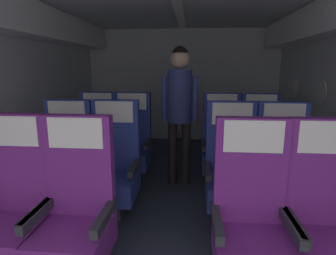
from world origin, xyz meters
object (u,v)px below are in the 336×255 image
at_px(seat_c_left_window, 98,144).
at_px(seat_c_right_window, 221,147).
at_px(seat_a_right_aisle, 325,227).
at_px(seat_c_left_aisle, 132,145).
at_px(seat_c_right_aisle, 260,149).
at_px(seat_b_left_window, 67,168).
at_px(seat_b_right_aisle, 282,175).
at_px(seat_b_right_window, 230,173).
at_px(flight_attendant, 180,101).
at_px(seat_a_left_window, 13,213).
at_px(seat_a_right_window, 251,225).
at_px(seat_a_left_aisle, 76,217).
at_px(seat_b_left_aisle, 114,169).

xyz_separation_m(seat_c_left_window, seat_c_right_window, (1.54, -0.01, 0.00)).
bearing_deg(seat_a_right_aisle, seat_c_left_window, 139.98).
xyz_separation_m(seat_c_left_aisle, seat_c_right_aisle, (1.56, -0.01, 0.00)).
height_order(seat_b_left_window, seat_b_right_aisle, same).
height_order(seat_b_left_window, seat_b_right_window, same).
bearing_deg(seat_b_right_window, seat_a_right_aisle, -61.16).
height_order(seat_c_left_window, seat_c_right_aisle, same).
relative_size(seat_b_left_window, seat_c_left_window, 1.00).
bearing_deg(seat_b_left_window, seat_b_right_window, 0.18).
height_order(seat_b_right_aisle, seat_c_left_aisle, same).
bearing_deg(flight_attendant, seat_c_right_aisle, -162.23).
bearing_deg(seat_a_left_window, flight_attendant, 57.50).
bearing_deg(seat_a_right_window, seat_a_left_aisle, -179.88).
xyz_separation_m(seat_b_left_window, seat_b_left_aisle, (0.46, 0.02, 0.00)).
bearing_deg(seat_c_left_aisle, seat_c_right_aisle, -0.39).
relative_size(seat_a_right_window, seat_b_left_window, 1.00).
bearing_deg(seat_b_left_window, seat_a_left_window, -89.48).
bearing_deg(flight_attendant, seat_a_right_window, 122.76).
height_order(seat_c_left_aisle, seat_c_right_aisle, same).
distance_m(seat_a_left_window, seat_c_right_aisle, 2.61).
distance_m(seat_c_left_window, flight_attendant, 1.18).
xyz_separation_m(seat_a_left_window, seat_a_left_aisle, (0.44, -0.02, 0.00)).
height_order(seat_a_right_window, seat_c_right_window, same).
height_order(seat_a_right_aisle, seat_b_left_aisle, same).
distance_m(seat_c_left_window, seat_c_right_window, 1.54).
height_order(seat_a_left_aisle, seat_b_right_aisle, same).
height_order(seat_c_left_aisle, flight_attendant, flight_attendant).
height_order(seat_a_right_aisle, seat_c_right_aisle, same).
xyz_separation_m(seat_b_left_aisle, seat_c_left_aisle, (-0.01, 0.83, 0.00)).
xyz_separation_m(seat_a_left_aisle, seat_c_left_window, (-0.44, 1.71, 0.00)).
bearing_deg(seat_a_left_aisle, seat_b_left_window, 117.87).
bearing_deg(seat_c_right_aisle, seat_b_left_window, -157.30).
distance_m(seat_a_right_window, seat_b_right_window, 0.85).
bearing_deg(seat_b_right_aisle, seat_b_left_window, 179.84).
distance_m(seat_a_left_aisle, seat_b_left_window, 0.96).
xyz_separation_m(seat_b_right_aisle, seat_c_right_window, (-0.46, 0.85, 0.00)).
xyz_separation_m(seat_b_right_aisle, flight_attendant, (-0.96, 0.81, 0.56)).
height_order(seat_b_right_window, flight_attendant, flight_attendant).
xyz_separation_m(seat_a_right_window, seat_b_right_aisle, (0.45, 0.84, 0.00)).
xyz_separation_m(seat_a_left_window, seat_c_left_aisle, (0.44, 1.69, 0.00)).
distance_m(seat_b_left_window, seat_c_right_window, 1.77).
height_order(seat_a_left_aisle, seat_c_left_window, same).
height_order(seat_c_left_window, seat_c_right_window, same).
relative_size(seat_b_right_aisle, seat_c_right_window, 1.00).
relative_size(seat_c_right_window, flight_attendant, 0.67).
distance_m(seat_b_left_aisle, seat_c_left_window, 0.95).
distance_m(seat_a_left_aisle, flight_attendant, 1.84).
distance_m(seat_a_right_aisle, seat_a_right_window, 0.45).
relative_size(seat_b_left_aisle, seat_c_left_aisle, 1.00).
bearing_deg(seat_b_right_aisle, seat_a_left_aisle, -151.65).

